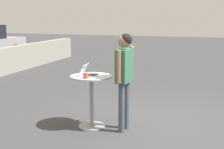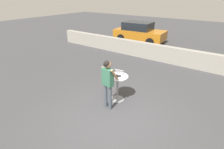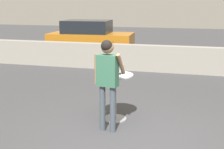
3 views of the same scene
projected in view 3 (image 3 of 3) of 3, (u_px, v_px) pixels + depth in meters
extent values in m
plane|color=#3D3D3F|center=(128.00, 143.00, 5.39)|extent=(50.00, 50.00, 0.00)
cube|color=gray|center=(165.00, 59.00, 10.77)|extent=(16.91, 0.35, 0.92)
cylinder|color=gray|center=(115.00, 119.00, 6.47)|extent=(0.49, 0.49, 0.03)
cylinder|color=gray|center=(115.00, 97.00, 6.37)|extent=(0.07, 0.07, 0.91)
cylinder|color=#B7B7BC|center=(115.00, 75.00, 6.26)|extent=(0.75, 0.75, 0.02)
cube|color=silver|center=(115.00, 74.00, 6.24)|extent=(0.35, 0.25, 0.02)
cube|color=black|center=(115.00, 74.00, 6.24)|extent=(0.31, 0.20, 0.00)
cube|color=silver|center=(116.00, 68.00, 6.37)|extent=(0.34, 0.14, 0.19)
cube|color=white|center=(116.00, 67.00, 6.37)|extent=(0.31, 0.12, 0.16)
cylinder|color=#C14C42|center=(103.00, 71.00, 6.31)|extent=(0.09, 0.09, 0.09)
torus|color=#C14C42|center=(106.00, 71.00, 6.30)|extent=(0.04, 0.01, 0.04)
cylinder|color=#424C56|center=(103.00, 108.00, 5.84)|extent=(0.11, 0.11, 0.88)
cylinder|color=#424C56|center=(113.00, 109.00, 5.76)|extent=(0.11, 0.11, 0.88)
cube|color=#33664C|center=(107.00, 71.00, 5.64)|extent=(0.40, 0.24, 0.58)
sphere|color=#936B4C|center=(107.00, 47.00, 5.54)|extent=(0.23, 0.23, 0.23)
sphere|color=black|center=(107.00, 46.00, 5.51)|extent=(0.21, 0.21, 0.21)
cylinder|color=#936B4C|center=(96.00, 69.00, 5.72)|extent=(0.07, 0.07, 0.55)
cylinder|color=#936B4C|center=(121.00, 64.00, 5.59)|extent=(0.12, 0.33, 0.42)
cube|color=#B76B19|center=(91.00, 40.00, 14.69)|extent=(3.99, 2.04, 0.67)
cube|color=black|center=(87.00, 27.00, 14.58)|extent=(2.23, 1.71, 0.59)
cylinder|color=black|center=(120.00, 45.00, 15.33)|extent=(0.66, 0.26, 0.64)
cylinder|color=black|center=(113.00, 50.00, 13.70)|extent=(0.66, 0.26, 0.64)
cylinder|color=black|center=(73.00, 43.00, 15.81)|extent=(0.66, 0.26, 0.64)
cylinder|color=black|center=(61.00, 48.00, 14.18)|extent=(0.66, 0.26, 0.64)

